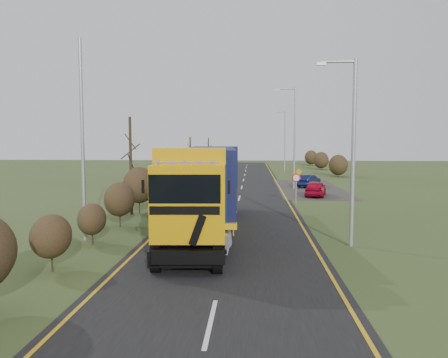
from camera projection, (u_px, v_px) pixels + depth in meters
ground at (232, 228)px, 22.88m from camera, size 160.00×160.00×0.00m
road at (238, 202)px, 32.82m from camera, size 8.00×120.00×0.02m
layby at (309, 188)px, 42.34m from camera, size 6.00×18.00×0.02m
lane_markings at (238, 202)px, 32.52m from camera, size 7.52×116.00×0.01m
hedgerow at (153, 183)px, 30.98m from camera, size 2.24×102.04×6.05m
lorry at (207, 183)px, 21.94m from camera, size 3.35×15.62×4.32m
car_red_hatchback at (316, 188)px, 36.08m from camera, size 2.35×4.08×1.31m
car_blue_sedan at (309, 181)px, 43.25m from camera, size 2.85×3.86×1.21m
streetlight_near at (351, 145)px, 18.63m from camera, size 1.72×0.18×8.04m
streetlight_mid at (293, 133)px, 41.33m from camera, size 2.04×0.19×9.62m
streetlight_far at (284, 138)px, 64.48m from camera, size 1.92×0.18×9.00m
left_pole at (82, 141)px, 19.75m from camera, size 0.16×0.16×9.14m
speed_sign at (296, 183)px, 31.57m from camera, size 0.61×0.10×2.22m
warning_board at (299, 175)px, 44.80m from camera, size 0.66×0.11×1.74m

